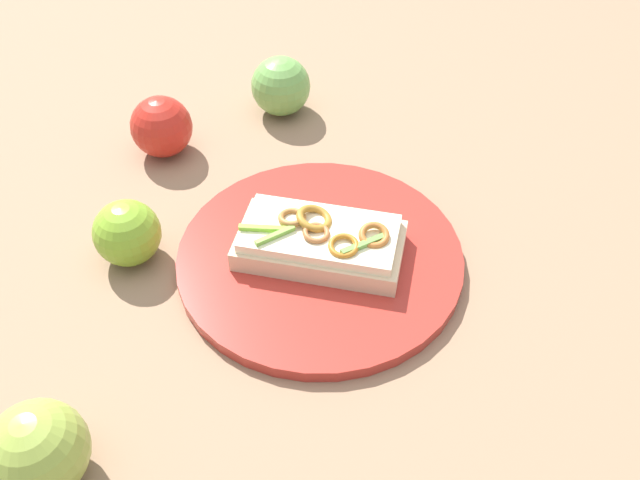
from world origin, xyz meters
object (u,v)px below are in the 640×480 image
at_px(plate, 320,258).
at_px(apple_1, 281,86).
at_px(apple_2, 161,127).
at_px(apple_3, 127,233).
at_px(sandwich, 320,241).
at_px(apple_0, 38,451).

relative_size(plate, apple_1, 3.87).
height_order(apple_2, apple_3, apple_2).
bearing_deg(apple_2, sandwich, -106.74).
distance_m(plate, apple_3, 0.21).
bearing_deg(apple_3, sandwich, -64.67).
bearing_deg(apple_0, apple_2, 24.22).
xyz_separation_m(plate, apple_2, (0.08, 0.27, 0.03)).
bearing_deg(plate, sandwich, -82.84).
xyz_separation_m(plate, sandwich, (0.00, -0.00, 0.03)).
bearing_deg(apple_0, apple_3, 23.11).
bearing_deg(plate, apple_1, 38.29).
bearing_deg(sandwich, apple_1, 112.77).
bearing_deg(apple_1, sandwich, -141.63).
bearing_deg(apple_1, plate, -141.71).
bearing_deg(apple_1, apple_3, 178.99).
bearing_deg(apple_2, apple_3, -154.27).
xyz_separation_m(apple_0, apple_3, (0.24, 0.10, -0.01)).
distance_m(sandwich, apple_3, 0.21).
height_order(sandwich, apple_1, apple_1).
relative_size(apple_0, apple_2, 1.08).
bearing_deg(apple_1, apple_0, -170.26).
distance_m(apple_0, apple_1, 0.56).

